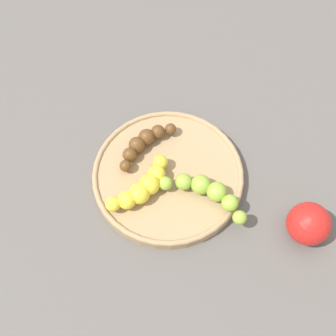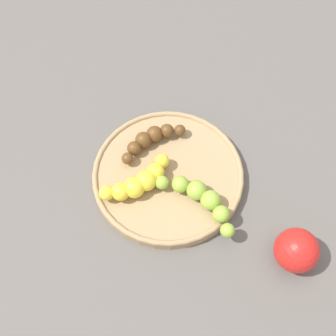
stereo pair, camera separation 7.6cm
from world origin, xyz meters
name	(u,v)px [view 2 (the right image)]	position (x,y,z in m)	size (l,w,h in m)	color
ground_plane	(168,178)	(0.00, 0.00, 0.00)	(2.40, 2.40, 0.00)	#56514C
fruit_bowl	(168,175)	(0.00, 0.00, 0.01)	(0.27, 0.27, 0.02)	#A08259
banana_overripe	(150,139)	(-0.05, -0.05, 0.03)	(0.11, 0.09, 0.03)	#593819
banana_yellow	(139,182)	(0.04, -0.04, 0.04)	(0.12, 0.09, 0.04)	yellow
banana_green	(201,198)	(0.03, 0.07, 0.04)	(0.08, 0.15, 0.03)	#8CAD38
apple_red	(297,250)	(0.07, 0.24, 0.04)	(0.07, 0.07, 0.07)	red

